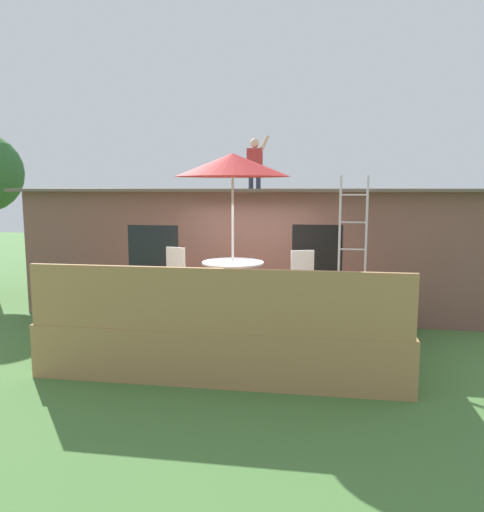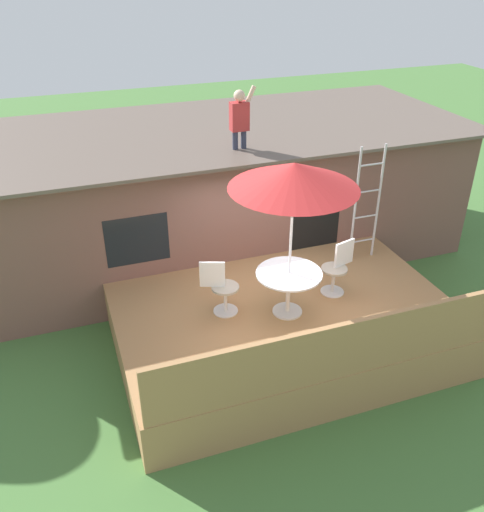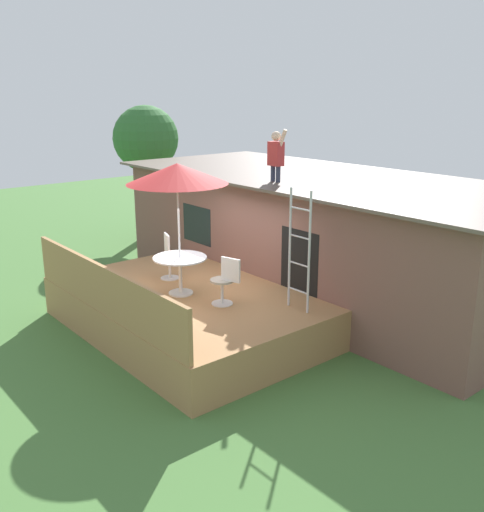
{
  "view_description": "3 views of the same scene",
  "coord_description": "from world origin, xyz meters",
  "px_view_note": "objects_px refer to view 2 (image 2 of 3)",
  "views": [
    {
      "loc": [
        1.41,
        -8.34,
        2.78
      ],
      "look_at": [
        0.0,
        0.61,
        1.53
      ],
      "focal_mm": 34.66,
      "sensor_mm": 36.0,
      "label": 1
    },
    {
      "loc": [
        -3.14,
        -6.82,
        5.97
      ],
      "look_at": [
        -0.56,
        0.41,
        1.59
      ],
      "focal_mm": 38.31,
      "sensor_mm": 36.0,
      "label": 2
    },
    {
      "loc": [
        8.84,
        -6.08,
        4.62
      ],
      "look_at": [
        0.43,
        0.93,
        1.45
      ],
      "focal_mm": 40.09,
      "sensor_mm": 36.0,
      "label": 3
    }
  ],
  "objects_px": {
    "person_figure": "(240,115)",
    "patio_chair_left": "(221,288)",
    "patio_table": "(289,281)",
    "step_ladder": "(367,204)",
    "patio_chair_right": "(337,268)",
    "patio_umbrella": "(294,176)"
  },
  "relations": [
    {
      "from": "step_ladder",
      "to": "patio_chair_left",
      "type": "height_order",
      "value": "step_ladder"
    },
    {
      "from": "person_figure",
      "to": "patio_chair_left",
      "type": "distance_m",
      "value": 3.14
    },
    {
      "from": "patio_table",
      "to": "patio_chair_left",
      "type": "xyz_separation_m",
      "value": [
        -1.0,
        0.38,
        -0.13
      ]
    },
    {
      "from": "step_ladder",
      "to": "patio_umbrella",
      "type": "bearing_deg",
      "value": -150.02
    },
    {
      "from": "patio_chair_left",
      "to": "patio_chair_right",
      "type": "xyz_separation_m",
      "value": [
        2.03,
        -0.08,
        0.0
      ]
    },
    {
      "from": "patio_umbrella",
      "to": "person_figure",
      "type": "distance_m",
      "value": 2.45
    },
    {
      "from": "patio_chair_left",
      "to": "patio_table",
      "type": "bearing_deg",
      "value": -0.0
    },
    {
      "from": "patio_umbrella",
      "to": "patio_chair_right",
      "type": "relative_size",
      "value": 2.76
    },
    {
      "from": "person_figure",
      "to": "patio_chair_left",
      "type": "relative_size",
      "value": 1.21
    },
    {
      "from": "patio_table",
      "to": "person_figure",
      "type": "relative_size",
      "value": 0.94
    },
    {
      "from": "person_figure",
      "to": "patio_chair_right",
      "type": "xyz_separation_m",
      "value": [
        0.98,
        -2.15,
        -2.11
      ]
    },
    {
      "from": "patio_table",
      "to": "patio_umbrella",
      "type": "bearing_deg",
      "value": 0.0
    },
    {
      "from": "step_ladder",
      "to": "person_figure",
      "type": "bearing_deg",
      "value": 147.48
    },
    {
      "from": "patio_umbrella",
      "to": "patio_chair_left",
      "type": "xyz_separation_m",
      "value": [
        -1.0,
        0.38,
        -1.89
      ]
    },
    {
      "from": "step_ladder",
      "to": "patio_chair_right",
      "type": "relative_size",
      "value": 2.39
    },
    {
      "from": "patio_chair_right",
      "to": "patio_umbrella",
      "type": "bearing_deg",
      "value": 0.0
    },
    {
      "from": "patio_chair_left",
      "to": "patio_chair_right",
      "type": "height_order",
      "value": "same"
    },
    {
      "from": "person_figure",
      "to": "patio_chair_right",
      "type": "distance_m",
      "value": 3.17
    },
    {
      "from": "patio_table",
      "to": "patio_umbrella",
      "type": "distance_m",
      "value": 1.76
    },
    {
      "from": "patio_table",
      "to": "person_figure",
      "type": "height_order",
      "value": "person_figure"
    },
    {
      "from": "patio_chair_left",
      "to": "patio_chair_right",
      "type": "distance_m",
      "value": 2.03
    },
    {
      "from": "patio_umbrella",
      "to": "step_ladder",
      "type": "height_order",
      "value": "patio_umbrella"
    }
  ]
}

